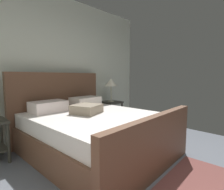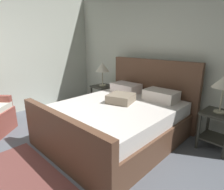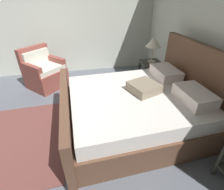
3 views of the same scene
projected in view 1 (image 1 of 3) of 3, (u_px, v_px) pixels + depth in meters
The scene contains 4 objects.
wall_back at pixel (49, 66), 3.46m from camera, with size 4.97×0.12×2.83m, color silver.
bed at pixel (92, 130), 2.78m from camera, with size 1.97×2.26×1.28m.
nightstand_right at pixel (111, 109), 4.24m from camera, with size 0.44×0.44×0.60m.
table_lamp_right at pixel (111, 83), 4.17m from camera, with size 0.32×0.32×0.56m.
Camera 1 is at (-1.60, -0.24, 1.21)m, focal length 27.69 mm.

